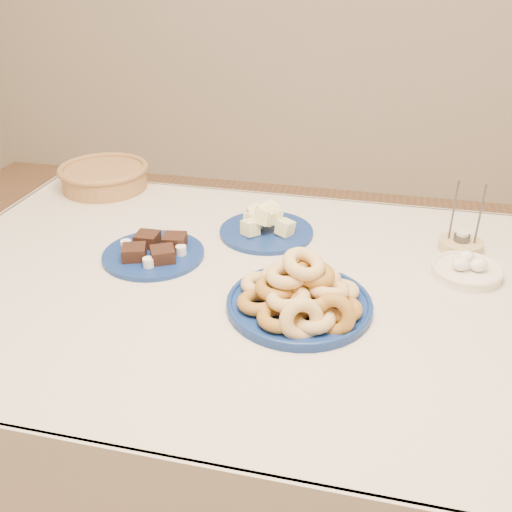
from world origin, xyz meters
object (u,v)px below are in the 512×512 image
brownie_plate (154,252)px  candle_holder (461,243)px  egg_bowl (467,269)px  dining_table (261,319)px  wicker_basket (104,176)px  melon_plate (266,224)px  donut_platter (301,295)px

brownie_plate → candle_holder: candle_holder is taller
egg_bowl → dining_table: bearing=-163.0°
wicker_basket → egg_bowl: 1.16m
melon_plate → candle_holder: 0.52m
candle_holder → wicker_basket: bearing=170.5°
dining_table → brownie_plate: bearing=168.0°
donut_platter → melon_plate: donut_platter is taller
brownie_plate → candle_holder: size_ratio=1.67×
melon_plate → wicker_basket: size_ratio=0.89×
melon_plate → wicker_basket: (-0.59, 0.21, 0.01)m
dining_table → melon_plate: 0.29m
dining_table → donut_platter: bearing=-39.5°
donut_platter → dining_table: bearing=140.5°
melon_plate → donut_platter: bearing=-66.2°
melon_plate → egg_bowl: melon_plate is taller
candle_holder → egg_bowl: candle_holder is taller
donut_platter → brownie_plate: bearing=159.3°
wicker_basket → donut_platter: bearing=-37.0°
melon_plate → wicker_basket: bearing=160.1°
dining_table → donut_platter: (0.11, -0.09, 0.14)m
melon_plate → candle_holder: bearing=3.1°
melon_plate → wicker_basket: melon_plate is taller
dining_table → donut_platter: size_ratio=4.13×
dining_table → candle_holder: bearing=30.9°
candle_holder → dining_table: bearing=-149.1°
donut_platter → melon_plate: bearing=113.8°
wicker_basket → egg_bowl: (1.12, -0.33, -0.02)m
wicker_basket → egg_bowl: wicker_basket is taller
brownie_plate → candle_holder: bearing=16.0°
dining_table → wicker_basket: 0.81m
brownie_plate → egg_bowl: 0.78m
brownie_plate → candle_holder: (0.78, 0.22, 0.00)m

